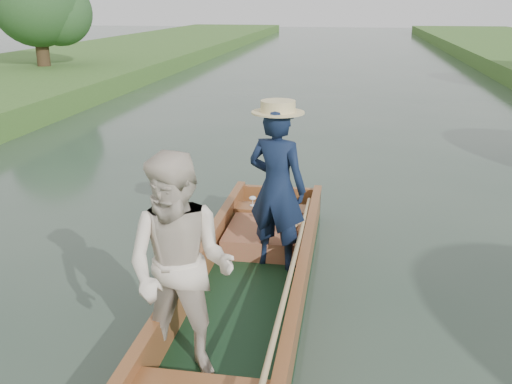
# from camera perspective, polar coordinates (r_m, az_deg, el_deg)

# --- Properties ---
(ground) EXTENTS (120.00, 120.00, 0.00)m
(ground) POSITION_cam_1_polar(r_m,az_deg,el_deg) (5.46, -1.05, -11.51)
(ground) COLOR #283D30
(ground) RESTS_ON ground
(trees_far) EXTENTS (22.68, 14.99, 4.27)m
(trees_far) POSITION_cam_1_polar(r_m,az_deg,el_deg) (14.55, 24.08, 15.84)
(trees_far) COLOR #47331E
(trees_far) RESTS_ON ground
(punt) EXTENTS (1.26, 5.00, 1.80)m
(punt) POSITION_cam_1_polar(r_m,az_deg,el_deg) (5.03, -2.14, -6.38)
(punt) COLOR black
(punt) RESTS_ON ground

